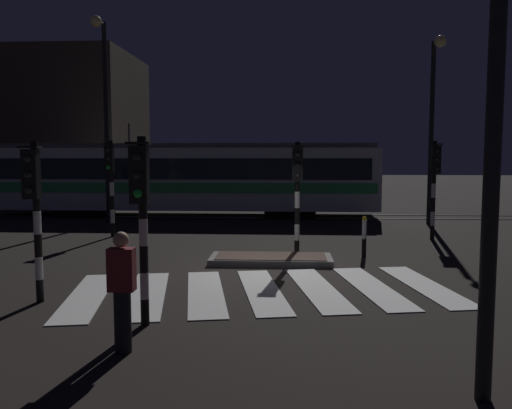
% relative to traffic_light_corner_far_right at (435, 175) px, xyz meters
% --- Properties ---
extents(ground_plane, '(120.00, 120.00, 0.00)m').
position_rel_traffic_light_corner_far_right_xyz_m(ground_plane, '(-5.24, -4.98, -2.11)').
color(ground_plane, black).
extents(rail_near, '(80.00, 0.12, 0.03)m').
position_rel_traffic_light_corner_far_right_xyz_m(rail_near, '(-5.24, 5.54, -2.10)').
color(rail_near, '#59595E').
rests_on(rail_near, ground).
extents(rail_far, '(80.00, 0.12, 0.03)m').
position_rel_traffic_light_corner_far_right_xyz_m(rail_far, '(-5.24, 6.97, -2.10)').
color(rail_far, '#59595E').
rests_on(rail_far, ground).
extents(crosswalk_zebra, '(8.14, 4.95, 0.02)m').
position_rel_traffic_light_corner_far_right_xyz_m(crosswalk_zebra, '(-5.24, -6.83, -2.10)').
color(crosswalk_zebra, silver).
rests_on(crosswalk_zebra, ground).
extents(traffic_island, '(3.11, 1.27, 0.18)m').
position_rel_traffic_light_corner_far_right_xyz_m(traffic_island, '(-5.15, -3.95, -2.02)').
color(traffic_island, slate).
rests_on(traffic_island, ground).
extents(traffic_light_corner_far_right, '(0.36, 0.42, 3.20)m').
position_rel_traffic_light_corner_far_right_xyz_m(traffic_light_corner_far_right, '(0.00, 0.00, 0.00)').
color(traffic_light_corner_far_right, black).
rests_on(traffic_light_corner_far_right, ground).
extents(traffic_light_corner_near_left, '(0.36, 0.42, 3.01)m').
position_rel_traffic_light_corner_far_right_xyz_m(traffic_light_corner_near_left, '(-9.38, -7.96, -0.13)').
color(traffic_light_corner_near_left, black).
rests_on(traffic_light_corner_near_left, ground).
extents(traffic_light_kerb_mid_left, '(0.36, 0.42, 3.05)m').
position_rel_traffic_light_corner_far_right_xyz_m(traffic_light_kerb_mid_left, '(-7.04, -9.20, -0.10)').
color(traffic_light_kerb_mid_left, black).
rests_on(traffic_light_kerb_mid_left, ground).
extents(traffic_light_median_centre, '(0.36, 0.42, 3.10)m').
position_rel_traffic_light_corner_far_right_xyz_m(traffic_light_median_centre, '(-4.47, -3.18, -0.07)').
color(traffic_light_median_centre, black).
rests_on(traffic_light_median_centre, ground).
extents(traffic_light_corner_far_left, '(0.36, 0.42, 3.23)m').
position_rel_traffic_light_corner_far_right_xyz_m(traffic_light_corner_far_left, '(-10.62, -0.02, 0.02)').
color(traffic_light_corner_far_left, black).
rests_on(traffic_light_corner_far_left, ground).
extents(street_lamp_near_kerb, '(0.44, 1.21, 6.69)m').
position_rel_traffic_light_corner_far_right_xyz_m(street_lamp_near_kerb, '(-2.52, -11.74, 2.17)').
color(street_lamp_near_kerb, black).
rests_on(street_lamp_near_kerb, ground).
extents(street_lamp_trackside_left, '(0.44, 1.21, 8.02)m').
position_rel_traffic_light_corner_far_right_xyz_m(street_lamp_trackside_left, '(-12.02, 3.59, 2.90)').
color(street_lamp_trackside_left, black).
rests_on(street_lamp_trackside_left, ground).
extents(street_lamp_trackside_right, '(0.44, 1.21, 7.17)m').
position_rel_traffic_light_corner_far_right_xyz_m(street_lamp_trackside_right, '(0.91, 3.78, 2.44)').
color(street_lamp_trackside_right, black).
rests_on(street_lamp_trackside_right, ground).
extents(tram, '(17.18, 2.58, 4.15)m').
position_rel_traffic_light_corner_far_right_xyz_m(tram, '(-9.29, 6.25, -0.36)').
color(tram, silver).
rests_on(tram, ground).
extents(pedestrian_waiting_at_kerb, '(0.36, 0.24, 1.71)m').
position_rel_traffic_light_corner_far_right_xyz_m(pedestrian_waiting_at_kerb, '(-7.03, -10.30, -1.23)').
color(pedestrian_waiting_at_kerb, black).
rests_on(pedestrian_waiting_at_kerb, ground).
extents(bollard_island_edge, '(0.12, 0.12, 1.11)m').
position_rel_traffic_light_corner_far_right_xyz_m(bollard_island_edge, '(-2.66, -3.07, -1.55)').
color(bollard_island_edge, black).
rests_on(bollard_island_edge, ground).
extents(building_backdrop, '(12.85, 8.00, 8.79)m').
position_rel_traffic_light_corner_far_right_xyz_m(building_backdrop, '(-20.61, 14.98, 2.28)').
color(building_backdrop, '#382D28').
rests_on(building_backdrop, ground).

